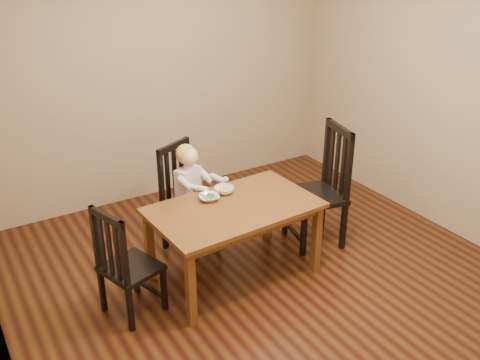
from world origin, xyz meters
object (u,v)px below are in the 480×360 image
dining_table (234,214)px  chair_left (125,265)px  chair_child (186,199)px  bowl_peas (209,198)px  bowl_veg (224,190)px  chair_right (321,188)px  toddler (190,187)px

dining_table → chair_left: bearing=-179.8°
dining_table → chair_child: size_ratio=1.40×
dining_table → chair_left: chair_left is taller
dining_table → bowl_peas: 0.25m
bowl_peas → bowl_veg: size_ratio=0.99×
bowl_peas → bowl_veg: 0.18m
chair_right → bowl_veg: (-0.93, 0.15, 0.15)m
chair_right → bowl_peas: 1.12m
chair_left → toddler: bearing=109.2°
chair_right → bowl_veg: 0.96m
bowl_peas → dining_table: bearing=-59.3°
dining_table → chair_child: (-0.10, 0.67, -0.12)m
chair_left → chair_right: 1.92m
toddler → bowl_peas: size_ratio=3.17×
chair_child → chair_right: bearing=127.5°
toddler → bowl_peas: (-0.04, -0.42, 0.08)m
bowl_peas → bowl_veg: (0.17, 0.05, 0.01)m
toddler → bowl_veg: 0.41m
chair_child → toddler: size_ratio=1.86×
chair_child → dining_table: bearing=74.2°
chair_left → bowl_veg: 1.05m
chair_child → chair_left: 1.07m
chair_child → chair_right: size_ratio=0.87×
toddler → chair_right: bearing=129.0°
dining_table → chair_child: bearing=98.8°
dining_table → toddler: toddler is taller
chair_right → chair_left: bearing=105.7°
dining_table → chair_left: 0.95m
chair_right → bowl_veg: bearing=93.6°
dining_table → toddler: 0.63m
dining_table → bowl_veg: size_ratio=8.19×
bowl_veg → chair_child: bearing=110.1°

